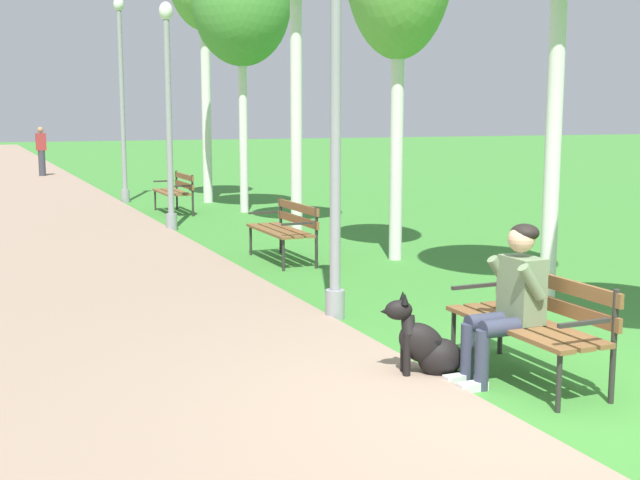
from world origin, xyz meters
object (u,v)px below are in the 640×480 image
object	(u,v)px
park_bench_far	(176,189)
lamp_post_far	(122,98)
lamp_post_mid	(169,114)
pedestrian_distant	(41,152)
birch_tree_fifth	(242,3)
park_bench_near	(534,316)
lamp_post_near	(336,78)
park_bench_mid	(286,226)
dog_black	(427,346)
person_seated_on_near_bench	(510,297)

from	to	relation	value
park_bench_far	lamp_post_far	size ratio (longest dim) A/B	0.32
lamp_post_mid	pedestrian_distant	xyz separation A→B (m)	(-1.00, 14.17, -1.24)
lamp_post_mid	birch_tree_fifth	size ratio (longest dim) A/B	0.71
park_bench_near	park_bench_far	distance (m)	12.11
lamp_post_near	pedestrian_distant	bearing A→B (deg)	92.77
park_bench_mid	lamp_post_mid	distance (m)	4.19
park_bench_mid	lamp_post_mid	size ratio (longest dim) A/B	0.37
birch_tree_fifth	pedestrian_distant	distance (m)	12.91
birch_tree_fifth	park_bench_near	bearing A→B (deg)	-96.89
lamp_post_near	birch_tree_fifth	distance (m)	9.70
park_bench_mid	dog_black	world-z (taller)	park_bench_mid
park_bench_near	dog_black	world-z (taller)	park_bench_near
person_seated_on_near_bench	pedestrian_distant	bearing A→B (deg)	93.50
person_seated_on_near_bench	lamp_post_near	world-z (taller)	lamp_post_near
lamp_post_far	pedestrian_distant	bearing A→B (deg)	96.92
park_bench_mid	lamp_post_far	size ratio (longest dim) A/B	0.32
pedestrian_distant	park_bench_near	bearing A→B (deg)	-86.00
dog_black	park_bench_mid	bearing A→B (deg)	81.04
park_bench_mid	pedestrian_distant	bearing A→B (deg)	95.60
lamp_post_far	birch_tree_fifth	world-z (taller)	birch_tree_fifth
park_bench_far	dog_black	world-z (taller)	park_bench_far
park_bench_near	birch_tree_fifth	size ratio (longest dim) A/B	0.26
park_bench_far	birch_tree_fifth	bearing A→B (deg)	-15.96
park_bench_far	lamp_post_mid	xyz separation A→B (m)	(-0.69, -2.53, 1.57)
lamp_post_far	birch_tree_fifth	bearing A→B (deg)	-56.68
park_bench_far	person_seated_on_near_bench	size ratio (longest dim) A/B	1.20
park_bench_near	dog_black	xyz separation A→B (m)	(-0.75, 0.36, -0.25)
park_bench_far	pedestrian_distant	distance (m)	11.77
person_seated_on_near_bench	dog_black	xyz separation A→B (m)	(-0.54, 0.32, -0.42)
park_bench_mid	person_seated_on_near_bench	size ratio (longest dim) A/B	1.20
lamp_post_mid	dog_black	bearing A→B (deg)	-90.57
lamp_post_mid	lamp_post_far	world-z (taller)	lamp_post_far
person_seated_on_near_bench	birch_tree_fifth	world-z (taller)	birch_tree_fifth
dog_black	lamp_post_near	xyz separation A→B (m)	(0.12, 2.07, 2.18)
park_bench_mid	pedestrian_distant	size ratio (longest dim) A/B	0.91
dog_black	pedestrian_distant	world-z (taller)	pedestrian_distant
park_bench_far	lamp_post_mid	bearing A→B (deg)	-105.34
dog_black	lamp_post_mid	world-z (taller)	lamp_post_mid
lamp_post_near	lamp_post_far	world-z (taller)	same
pedestrian_distant	lamp_post_near	bearing A→B (deg)	-87.23
park_bench_near	pedestrian_distant	bearing A→B (deg)	94.00
park_bench_far	lamp_post_near	size ratio (longest dim) A/B	0.32
person_seated_on_near_bench	lamp_post_near	bearing A→B (deg)	100.00
park_bench_near	lamp_post_mid	bearing A→B (deg)	93.93
park_bench_mid	dog_black	size ratio (longest dim) A/B	1.85
lamp_post_near	birch_tree_fifth	bearing A→B (deg)	77.58
park_bench_near	pedestrian_distant	xyz separation A→B (m)	(-1.66, 23.76, 0.33)
birch_tree_fifth	lamp_post_mid	bearing A→B (deg)	-134.23
park_bench_mid	dog_black	xyz separation A→B (m)	(-0.85, -5.41, -0.25)
lamp_post_far	park_bench_far	bearing A→B (deg)	-77.11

